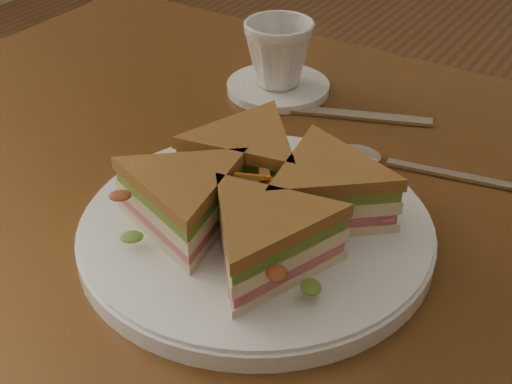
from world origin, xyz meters
TOP-DOWN VIEW (x-y plane):
  - table at (0.00, 0.00)m, footprint 1.20×0.80m
  - plate at (-0.05, -0.05)m, footprint 0.31×0.31m
  - sandwich_wedges at (-0.05, -0.05)m, footprint 0.28×0.28m
  - crisps_mound at (-0.05, -0.05)m, footprint 0.09×0.09m
  - spoon at (-0.01, 0.13)m, footprint 0.18×0.05m
  - knife at (-0.10, 0.20)m, footprint 0.21×0.09m
  - saucer at (-0.18, 0.22)m, footprint 0.13×0.13m
  - coffee_cup at (-0.18, 0.22)m, footprint 0.09×0.09m

SIDE VIEW (x-z plane):
  - table at x=0.00m, z-range 0.28..1.03m
  - knife at x=-0.10m, z-range 0.75..0.75m
  - spoon at x=-0.01m, z-range 0.75..0.76m
  - saucer at x=-0.18m, z-range 0.75..0.76m
  - plate at x=-0.05m, z-range 0.75..0.77m
  - crisps_mound at x=-0.05m, z-range 0.77..0.82m
  - sandwich_wedges at x=-0.05m, z-range 0.77..0.82m
  - coffee_cup at x=-0.18m, z-range 0.76..0.84m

